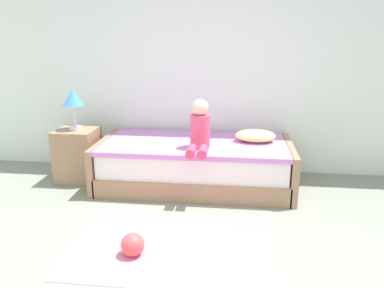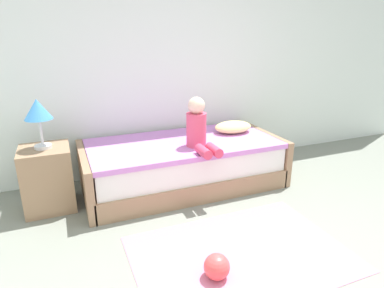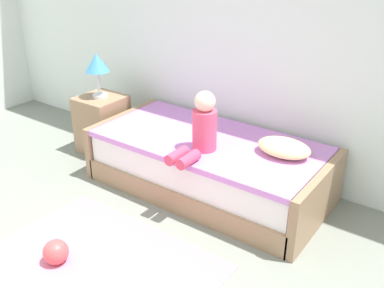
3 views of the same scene
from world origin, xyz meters
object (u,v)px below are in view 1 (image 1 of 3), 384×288
(child_figure, at_px, (200,129))
(toy_ball, at_px, (133,245))
(pillow, at_px, (255,136))
(table_lamp, at_px, (73,100))
(nightstand, at_px, (78,155))
(bed, at_px, (195,164))

(child_figure, distance_m, toy_ball, 1.43)
(child_figure, distance_m, pillow, 0.68)
(child_figure, height_order, pillow, child_figure)
(table_lamp, xyz_separation_m, child_figure, (1.43, -0.25, -0.23))
(child_figure, bearing_deg, table_lamp, 170.11)
(pillow, bearing_deg, toy_ball, -121.89)
(nightstand, relative_size, toy_ball, 3.33)
(pillow, height_order, toy_ball, pillow)
(nightstand, xyz_separation_m, pillow, (2.01, 0.08, 0.26))
(toy_ball, bearing_deg, nightstand, 125.01)
(bed, bearing_deg, table_lamp, 179.15)
(toy_ball, bearing_deg, bed, 77.84)
(table_lamp, distance_m, toy_ball, 1.99)
(pillow, bearing_deg, nightstand, -177.72)
(table_lamp, distance_m, pillow, 2.04)
(table_lamp, bearing_deg, nightstand, 180.00)
(pillow, distance_m, toy_ball, 1.90)
(nightstand, distance_m, child_figure, 1.50)
(toy_ball, bearing_deg, pillow, 58.11)
(bed, bearing_deg, pillow, 8.67)
(nightstand, bearing_deg, toy_ball, -54.99)
(pillow, bearing_deg, table_lamp, -177.72)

